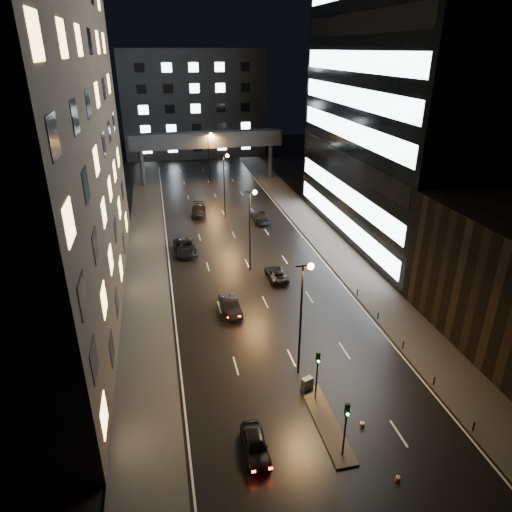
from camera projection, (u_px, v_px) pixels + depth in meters
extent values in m
plane|color=black|center=(234.00, 235.00, 66.97)|extent=(160.00, 160.00, 0.00)
cube|color=#383533|center=(147.00, 255.00, 60.06)|extent=(5.00, 110.00, 0.15)
cube|color=#383533|center=(326.00, 240.00, 64.94)|extent=(5.00, 110.00, 0.15)
cube|color=#2D2319|center=(8.00, 110.00, 40.05)|extent=(15.00, 48.00, 40.00)
cube|color=black|center=(511.00, 281.00, 40.84)|extent=(10.00, 18.00, 12.00)
cube|color=black|center=(426.00, 69.00, 58.94)|extent=(20.00, 36.00, 45.00)
cube|color=#333335|center=(193.00, 103.00, 113.30)|extent=(34.00, 14.00, 25.00)
cube|color=#333335|center=(207.00, 140.00, 90.09)|extent=(30.00, 3.00, 3.00)
cylinder|color=#333335|center=(142.00, 168.00, 89.63)|extent=(0.80, 0.80, 7.00)
cylinder|color=#333335|center=(270.00, 161.00, 94.70)|extent=(0.80, 0.80, 7.00)
cube|color=#383533|center=(326.00, 423.00, 33.24)|extent=(1.60, 8.00, 0.15)
cylinder|color=black|center=(316.00, 381.00, 34.70)|extent=(0.12, 0.12, 3.50)
cube|color=black|center=(318.00, 357.00, 33.79)|extent=(0.28, 0.22, 0.90)
sphere|color=#0CFF33|center=(319.00, 361.00, 33.78)|extent=(0.18, 0.18, 0.18)
cylinder|color=black|center=(344.00, 435.00, 29.82)|extent=(0.12, 0.12, 3.50)
cube|color=black|center=(347.00, 409.00, 28.90)|extent=(0.28, 0.22, 0.90)
sphere|color=#0CFF33|center=(348.00, 414.00, 28.90)|extent=(0.18, 0.18, 0.18)
cylinder|color=black|center=(473.00, 427.00, 32.35)|extent=(0.12, 0.12, 0.90)
cylinder|color=black|center=(434.00, 382.00, 36.80)|extent=(0.12, 0.12, 0.90)
cylinder|color=black|center=(403.00, 346.00, 41.24)|extent=(0.12, 0.12, 0.90)
cylinder|color=black|center=(378.00, 317.00, 45.68)|extent=(0.12, 0.12, 0.90)
cylinder|color=black|center=(357.00, 293.00, 50.12)|extent=(0.12, 0.12, 0.90)
cylinder|color=black|center=(300.00, 322.00, 36.47)|extent=(0.18, 0.18, 10.00)
cylinder|color=black|center=(303.00, 266.00, 34.39)|extent=(1.20, 0.12, 0.12)
sphere|color=#FF9E38|center=(311.00, 266.00, 34.55)|extent=(0.50, 0.50, 0.50)
cylinder|color=black|center=(250.00, 232.00, 54.23)|extent=(0.18, 0.18, 10.00)
cylinder|color=black|center=(250.00, 192.00, 52.15)|extent=(1.20, 0.12, 0.12)
sphere|color=#FF9E38|center=(255.00, 192.00, 52.31)|extent=(0.50, 0.50, 0.50)
cylinder|color=black|center=(224.00, 187.00, 72.00)|extent=(0.18, 0.18, 10.00)
cylinder|color=black|center=(223.00, 155.00, 69.92)|extent=(1.20, 0.12, 0.12)
sphere|color=#FF9E38|center=(227.00, 156.00, 70.08)|extent=(0.50, 0.50, 0.50)
cylinder|color=black|center=(209.00, 159.00, 89.77)|extent=(0.18, 0.18, 10.00)
cylinder|color=black|center=(208.00, 133.00, 87.69)|extent=(1.20, 0.12, 0.12)
sphere|color=#FF9E38|center=(211.00, 134.00, 87.85)|extent=(0.50, 0.50, 0.50)
imported|color=black|center=(255.00, 445.00, 30.64)|extent=(1.67, 4.07, 1.38)
imported|color=black|center=(230.00, 306.00, 47.00)|extent=(1.98, 4.61, 1.48)
imported|color=black|center=(185.00, 247.00, 60.65)|extent=(3.08, 6.03, 1.63)
imported|color=black|center=(199.00, 210.00, 74.50)|extent=(2.83, 5.73, 1.60)
imported|color=black|center=(276.00, 274.00, 53.88)|extent=(2.15, 4.63, 1.29)
imported|color=black|center=(260.00, 216.00, 71.79)|extent=(2.35, 5.62, 1.62)
cube|color=#515154|center=(307.00, 384.00, 36.22)|extent=(1.00, 0.78, 1.07)
cone|color=orange|center=(398.00, 478.00, 28.78)|extent=(0.44, 0.44, 0.51)
cone|color=#F15A0C|center=(362.00, 424.00, 32.95)|extent=(0.47, 0.47, 0.49)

